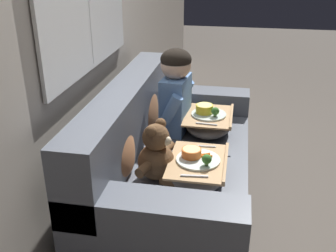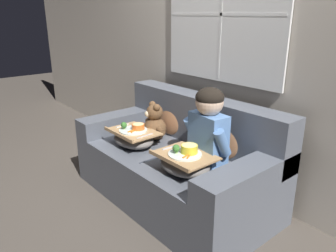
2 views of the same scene
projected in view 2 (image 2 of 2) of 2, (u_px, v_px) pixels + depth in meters
ground_plane at (172, 198)px, 2.90m from camera, size 14.00×14.00×0.00m
wall_back_with_window at (224, 42)px, 2.82m from camera, size 8.00×0.08×2.60m
couch at (178, 163)px, 2.83m from camera, size 1.77×0.91×0.87m
throw_pillow_behind_child at (225, 136)px, 2.62m from camera, size 0.38×0.18×0.39m
throw_pillow_behind_teddy at (171, 117)px, 3.10m from camera, size 0.34×0.16×0.35m
child_figure at (209, 123)px, 2.45m from camera, size 0.44×0.22×0.60m
teddy_bear at (154, 124)px, 2.99m from camera, size 0.38×0.27×0.35m
lap_tray_child at (185, 162)px, 2.39m from camera, size 0.43×0.33×0.22m
lap_tray_teddy at (133, 137)px, 2.87m from camera, size 0.44×0.32×0.21m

